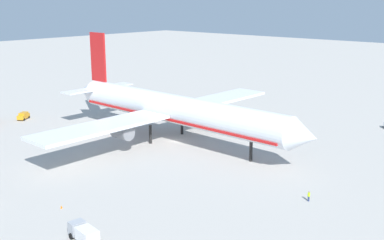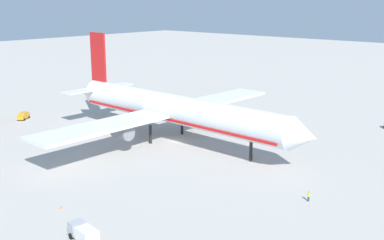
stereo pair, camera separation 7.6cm
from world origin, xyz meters
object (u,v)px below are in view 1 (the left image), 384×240
at_px(airliner, 172,109).
at_px(service_truck_1, 84,233).
at_px(traffic_cone_1, 61,207).
at_px(traffic_cone_0, 174,95).
at_px(ground_worker_1, 309,196).
at_px(traffic_cone_2, 161,96).
at_px(service_van, 23,116).

height_order(airliner, service_truck_1, airliner).
distance_m(airliner, traffic_cone_1, 43.17).
xyz_separation_m(traffic_cone_0, traffic_cone_1, (51.26, -80.05, 0.00)).
relative_size(ground_worker_1, traffic_cone_1, 3.19).
distance_m(airliner, traffic_cone_2, 54.53).
bearing_deg(traffic_cone_0, service_truck_1, -53.16).
height_order(service_van, traffic_cone_1, service_van).
distance_m(airliner, traffic_cone_0, 55.29).
height_order(airliner, traffic_cone_0, airliner).
xyz_separation_m(airliner, service_truck_1, (25.33, -44.43, -6.35)).
distance_m(service_truck_1, traffic_cone_1, 12.55).
xyz_separation_m(airliner, ground_worker_1, (42.28, -10.93, -6.77)).
bearing_deg(service_truck_1, airliner, 119.69).
relative_size(service_van, traffic_cone_0, 8.40).
relative_size(service_truck_1, ground_worker_1, 3.16).
relative_size(airliner, ground_worker_1, 42.69).
bearing_deg(traffic_cone_0, traffic_cone_1, -57.37).
height_order(service_van, ground_worker_1, service_van).
relative_size(service_truck_1, traffic_cone_1, 10.11).
xyz_separation_m(service_van, ground_worker_1, (88.23, 2.41, -0.14)).
bearing_deg(service_van, airliner, 16.18).
distance_m(service_van, traffic_cone_1, 65.32).
relative_size(service_truck_1, service_van, 1.20).
distance_m(ground_worker_1, traffic_cone_1, 41.12).
height_order(service_van, traffic_cone_2, service_van).
xyz_separation_m(ground_worker_1, traffic_cone_0, (-80.01, 50.66, -0.62)).
bearing_deg(traffic_cone_1, service_van, 155.60).
xyz_separation_m(traffic_cone_1, traffic_cone_2, (-53.84, 76.28, 0.00)).
relative_size(ground_worker_1, traffic_cone_2, 3.19).
xyz_separation_m(service_van, traffic_cone_0, (8.22, 53.07, -0.76)).
bearing_deg(airliner, service_truck_1, -60.31).
bearing_deg(service_truck_1, traffic_cone_0, 126.84).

